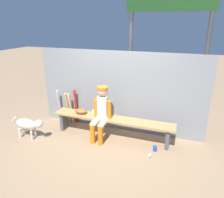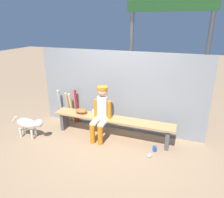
% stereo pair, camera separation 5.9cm
% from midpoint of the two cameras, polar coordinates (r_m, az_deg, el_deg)
% --- Properties ---
extents(ground_plane, '(30.00, 30.00, 0.00)m').
position_cam_midpoint_polar(ground_plane, '(4.92, -0.35, -10.14)').
color(ground_plane, '#937556').
extents(chainlink_fence, '(3.96, 0.03, 1.89)m').
position_cam_midpoint_polar(chainlink_fence, '(4.92, 1.38, 1.91)').
color(chainlink_fence, gray).
rests_on(chainlink_fence, ground_plane).
extents(dugout_bench, '(2.76, 0.36, 0.47)m').
position_cam_midpoint_polar(dugout_bench, '(4.75, -0.36, -6.24)').
color(dugout_bench, '#AD7F4C').
rests_on(dugout_bench, ground_plane).
extents(player_seated, '(0.41, 0.55, 1.18)m').
position_cam_midpoint_polar(player_seated, '(4.61, -3.39, -3.40)').
color(player_seated, silver).
rests_on(player_seated, ground_plane).
extents(baseball_glove, '(0.28, 0.20, 0.12)m').
position_cam_midpoint_polar(baseball_glove, '(4.97, -8.70, -3.23)').
color(baseball_glove, brown).
rests_on(baseball_glove, dugout_bench).
extents(bat_aluminum_red, '(0.08, 0.17, 0.92)m').
position_cam_midpoint_polar(bat_aluminum_red, '(5.44, -9.98, -2.03)').
color(bat_aluminum_red, '#B22323').
rests_on(bat_aluminum_red, ground_plane).
extents(bat_wood_natural, '(0.10, 0.20, 0.82)m').
position_cam_midpoint_polar(bat_wood_natural, '(5.48, -11.30, -2.52)').
color(bat_wood_natural, tan).
rests_on(bat_wood_natural, ground_plane).
extents(bat_wood_tan, '(0.10, 0.21, 0.82)m').
position_cam_midpoint_polar(bat_wood_tan, '(5.56, -12.02, -2.24)').
color(bat_wood_tan, tan).
rests_on(bat_wood_tan, ground_plane).
extents(bat_aluminum_silver, '(0.09, 0.22, 0.86)m').
position_cam_midpoint_polar(bat_aluminum_silver, '(5.68, -14.19, -1.68)').
color(bat_aluminum_silver, '#B7B7BC').
rests_on(bat_aluminum_silver, ground_plane).
extents(baseball, '(0.07, 0.07, 0.07)m').
position_cam_midpoint_polar(baseball, '(4.30, 9.72, -14.76)').
color(baseball, white).
rests_on(baseball, ground_plane).
extents(cup_on_ground, '(0.08, 0.08, 0.11)m').
position_cam_midpoint_polar(cup_on_ground, '(4.49, 11.10, -12.94)').
color(cup_on_ground, '#1E47AD').
rests_on(cup_on_ground, ground_plane).
extents(cup_on_bench, '(0.08, 0.08, 0.11)m').
position_cam_midpoint_polar(cup_on_bench, '(4.87, -5.24, -3.61)').
color(cup_on_bench, silver).
rests_on(cup_on_bench, dugout_bench).
extents(scoreboard, '(2.32, 0.27, 3.90)m').
position_cam_midpoint_polar(scoreboard, '(5.43, 15.70, 22.43)').
color(scoreboard, '#3F3F42').
rests_on(scoreboard, ground_plane).
extents(dog, '(0.84, 0.20, 0.49)m').
position_cam_midpoint_polar(dog, '(5.09, -21.95, -6.38)').
color(dog, beige).
rests_on(dog, ground_plane).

